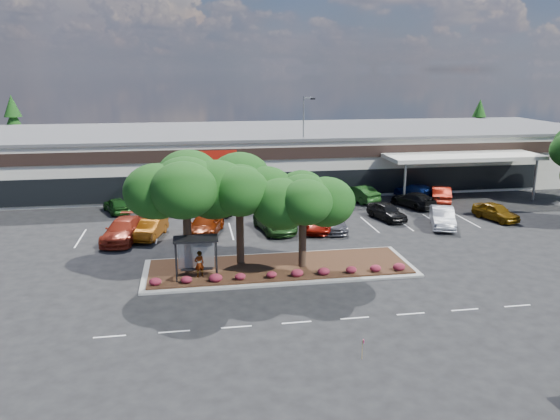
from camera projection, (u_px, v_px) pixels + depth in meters
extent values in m
plane|color=black|center=(323.00, 290.00, 33.16)|extent=(160.00, 160.00, 0.00)
cube|color=silver|center=(255.00, 156.00, 64.88)|extent=(80.00, 20.00, 6.00)
cube|color=#565659|center=(254.00, 130.00, 64.11)|extent=(80.40, 20.40, 0.30)
cube|color=black|center=(267.00, 154.00, 54.83)|extent=(80.00, 0.25, 1.20)
cube|color=black|center=(267.00, 185.00, 55.63)|extent=(60.00, 0.18, 2.60)
cube|color=#A6150B|center=(207.00, 156.00, 53.81)|extent=(6.00, 0.12, 1.00)
cube|color=silver|center=(463.00, 156.00, 55.78)|extent=(16.00, 5.00, 0.40)
cylinder|color=gray|center=(405.00, 185.00, 53.33)|extent=(0.24, 0.24, 4.20)
cylinder|color=gray|center=(535.00, 180.00, 55.56)|extent=(0.24, 0.24, 4.20)
cube|color=#969591|center=(279.00, 268.00, 36.64)|extent=(18.00, 6.00, 0.15)
cube|color=#472B1B|center=(279.00, 267.00, 36.61)|extent=(17.20, 5.20, 0.12)
cube|color=silver|center=(110.00, 336.00, 27.42)|extent=(1.60, 0.12, 0.01)
cube|color=silver|center=(174.00, 332.00, 27.93)|extent=(1.60, 0.12, 0.01)
cube|color=silver|center=(236.00, 327.00, 28.44)|extent=(1.60, 0.12, 0.01)
cube|color=silver|center=(297.00, 322.00, 28.95)|extent=(1.60, 0.12, 0.01)
cube|color=silver|center=(355.00, 318.00, 29.46)|extent=(1.60, 0.12, 0.01)
cube|color=silver|center=(411.00, 314.00, 29.97)|extent=(1.60, 0.12, 0.01)
cube|color=silver|center=(465.00, 310.00, 30.49)|extent=(1.60, 0.12, 0.01)
cube|color=silver|center=(517.00, 306.00, 31.00)|extent=(1.60, 0.12, 0.01)
cube|color=silver|center=(81.00, 238.00, 43.42)|extent=(0.12, 5.00, 0.01)
cube|color=silver|center=(119.00, 236.00, 43.90)|extent=(0.12, 5.00, 0.01)
cube|color=silver|center=(157.00, 235.00, 44.38)|extent=(0.12, 5.00, 0.01)
cube|color=silver|center=(195.00, 233.00, 44.85)|extent=(0.12, 5.00, 0.01)
cube|color=silver|center=(231.00, 231.00, 45.33)|extent=(0.12, 5.00, 0.01)
cube|color=silver|center=(267.00, 229.00, 45.81)|extent=(0.12, 5.00, 0.01)
cube|color=silver|center=(302.00, 228.00, 46.29)|extent=(0.12, 5.00, 0.01)
cube|color=silver|center=(336.00, 226.00, 46.77)|extent=(0.12, 5.00, 0.01)
cube|color=silver|center=(369.00, 224.00, 47.25)|extent=(0.12, 5.00, 0.01)
cube|color=silver|center=(402.00, 223.00, 47.73)|extent=(0.12, 5.00, 0.01)
cube|color=silver|center=(435.00, 221.00, 48.20)|extent=(0.12, 5.00, 0.01)
cube|color=silver|center=(466.00, 220.00, 48.68)|extent=(0.12, 5.00, 0.01)
cylinder|color=black|center=(176.00, 256.00, 34.68)|extent=(0.08, 0.08, 2.50)
cylinder|color=black|center=(216.00, 254.00, 35.08)|extent=(0.08, 0.08, 2.50)
cylinder|color=black|center=(176.00, 263.00, 33.44)|extent=(0.08, 0.08, 2.50)
cylinder|color=black|center=(217.00, 261.00, 33.84)|extent=(0.08, 0.08, 2.50)
cube|color=black|center=(196.00, 239.00, 33.94)|extent=(2.75, 1.55, 0.10)
cube|color=silver|center=(196.00, 253.00, 34.85)|extent=(2.30, 0.03, 2.00)
cube|color=black|center=(197.00, 269.00, 34.70)|extent=(2.00, 0.35, 0.06)
cone|color=#0F3911|center=(15.00, 133.00, 71.06)|extent=(4.40, 4.40, 10.00)
cone|color=#0F3911|center=(478.00, 130.00, 79.48)|extent=(3.96, 3.96, 9.00)
imported|color=#594C47|center=(199.00, 264.00, 34.43)|extent=(0.73, 0.60, 1.72)
cube|color=#969591|center=(303.00, 194.00, 57.88)|extent=(0.50, 0.50, 0.40)
cylinder|color=gray|center=(303.00, 145.00, 56.59)|extent=(0.14, 0.14, 9.97)
cube|color=gray|center=(308.00, 98.00, 55.28)|extent=(0.92, 0.55, 0.14)
cube|color=black|center=(313.00, 99.00, 55.19)|extent=(0.53, 0.45, 0.18)
cube|color=#967E4E|center=(362.00, 349.00, 25.19)|extent=(0.03, 0.03, 0.97)
cube|color=#EA3D7C|center=(364.00, 341.00, 25.09)|extent=(0.02, 0.14, 0.18)
imported|color=#7A3A08|center=(151.00, 228.00, 43.42)|extent=(2.76, 4.82, 1.50)
imported|color=#9C2C19|center=(123.00, 230.00, 42.64)|extent=(3.50, 6.20, 1.69)
imported|color=#631902|center=(205.00, 225.00, 44.25)|extent=(3.72, 6.09, 1.65)
imported|color=#244F1E|center=(275.00, 222.00, 45.14)|extent=(3.35, 5.76, 1.51)
imported|color=#4E4D54|center=(332.00, 221.00, 45.63)|extent=(2.42, 5.24, 1.48)
imported|color=maroon|center=(317.00, 221.00, 45.53)|extent=(3.81, 5.82, 1.49)
imported|color=black|center=(387.00, 211.00, 48.64)|extent=(2.89, 4.80, 1.53)
imported|color=#B6B9C2|center=(442.00, 217.00, 46.39)|extent=(3.42, 5.41, 1.68)
imported|color=#654107|center=(496.00, 212.00, 48.54)|extent=(3.00, 4.79, 1.52)
imported|color=#164613|center=(116.00, 205.00, 51.02)|extent=(3.15, 4.57, 1.45)
imported|color=black|center=(222.00, 204.00, 50.86)|extent=(2.40, 5.08, 1.68)
imported|color=#A1A6AD|center=(250.00, 199.00, 52.86)|extent=(3.50, 5.44, 1.69)
imported|color=black|center=(302.00, 198.00, 53.54)|extent=(3.47, 5.01, 1.57)
imported|color=navy|center=(290.00, 196.00, 54.49)|extent=(2.36, 4.82, 1.58)
imported|color=#194316|center=(358.00, 193.00, 55.44)|extent=(3.47, 5.31, 1.65)
imported|color=navy|center=(416.00, 191.00, 56.45)|extent=(3.63, 5.88, 1.59)
imported|color=black|center=(413.00, 200.00, 53.06)|extent=(3.74, 5.50, 1.48)
imported|color=maroon|center=(441.00, 194.00, 54.84)|extent=(3.64, 5.49, 1.71)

